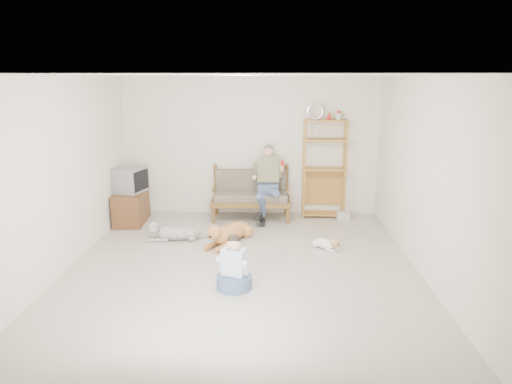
{
  "coord_description": "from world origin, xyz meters",
  "views": [
    {
      "loc": [
        0.41,
        -6.16,
        2.67
      ],
      "look_at": [
        0.16,
        1.0,
        0.87
      ],
      "focal_mm": 32.0,
      "sensor_mm": 36.0,
      "label": 1
    }
  ],
  "objects_px": {
    "loveseat": "(251,193)",
    "etagere": "(324,168)",
    "tv_stand": "(131,207)",
    "golden_retriever": "(228,233)"
  },
  "relations": [
    {
      "from": "loveseat",
      "to": "golden_retriever",
      "type": "bearing_deg",
      "value": -103.93
    },
    {
      "from": "tv_stand",
      "to": "golden_retriever",
      "type": "relative_size",
      "value": 0.74
    },
    {
      "from": "etagere",
      "to": "tv_stand",
      "type": "distance_m",
      "value": 3.76
    },
    {
      "from": "loveseat",
      "to": "etagere",
      "type": "distance_m",
      "value": 1.51
    },
    {
      "from": "etagere",
      "to": "tv_stand",
      "type": "relative_size",
      "value": 2.4
    },
    {
      "from": "tv_stand",
      "to": "golden_retriever",
      "type": "height_order",
      "value": "tv_stand"
    },
    {
      "from": "loveseat",
      "to": "etagere",
      "type": "xyz_separation_m",
      "value": [
        1.42,
        0.15,
        0.49
      ]
    },
    {
      "from": "etagere",
      "to": "tv_stand",
      "type": "height_order",
      "value": "etagere"
    },
    {
      "from": "etagere",
      "to": "golden_retriever",
      "type": "relative_size",
      "value": 1.79
    },
    {
      "from": "loveseat",
      "to": "etagere",
      "type": "height_order",
      "value": "etagere"
    }
  ]
}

